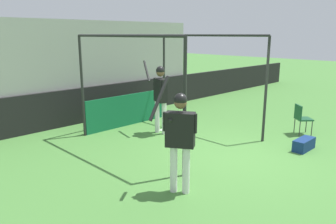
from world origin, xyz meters
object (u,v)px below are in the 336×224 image
object	(u,v)px
folding_chair	(301,116)
equipment_bag	(304,144)
player_batter	(160,93)
player_waiting	(180,133)

from	to	relation	value
folding_chair	equipment_bag	xyz separation A→B (m)	(-1.19, -0.63, -0.38)
player_batter	player_waiting	world-z (taller)	player_waiting
player_waiting	folding_chair	world-z (taller)	player_waiting
player_waiting	folding_chair	size ratio (longest dim) A/B	2.43
equipment_bag	player_batter	bearing A→B (deg)	113.56
player_batter	player_waiting	xyz separation A→B (m)	(-2.22, -2.83, -0.08)
player_batter	equipment_bag	distance (m)	3.92
player_batter	equipment_bag	world-z (taller)	player_batter
player_waiting	folding_chair	bearing A→B (deg)	-122.16
folding_chair	equipment_bag	size ratio (longest dim) A/B	1.20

